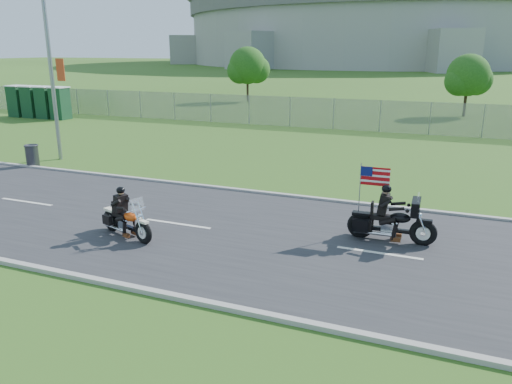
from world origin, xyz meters
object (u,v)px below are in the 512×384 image
at_px(motorcycle_lead, 126,222).
at_px(motorcycle_follow, 391,223).
at_px(porta_toilet_b, 46,103).
at_px(porta_toilet_c, 31,102).
at_px(trash_can, 32,156).
at_px(streetlight, 51,37).
at_px(porta_toilet_a, 60,104).
at_px(porta_toilet_d, 17,102).

distance_m(motorcycle_lead, motorcycle_follow, 7.37).
xyz_separation_m(porta_toilet_b, porta_toilet_c, (-1.40, 0.00, 0.00)).
distance_m(porta_toilet_b, trash_can, 17.07).
bearing_deg(streetlight, porta_toilet_c, 139.94).
bearing_deg(porta_toilet_a, trash_can, -51.81).
xyz_separation_m(porta_toilet_d, motorcycle_lead, (23.37, -18.41, -0.68)).
bearing_deg(porta_toilet_b, motorcycle_lead, -41.82).
distance_m(porta_toilet_a, motorcycle_lead, 26.59).
height_order(streetlight, trash_can, streetlight).
relative_size(porta_toilet_a, trash_can, 2.38).
bearing_deg(streetlight, porta_toilet_a, 132.91).
bearing_deg(porta_toilet_b, motorcycle_follow, -30.15).
bearing_deg(motorcycle_lead, trash_can, 167.15).
distance_m(streetlight, porta_toilet_c, 17.34).
bearing_deg(porta_toilet_c, porta_toilet_a, 0.00).
height_order(motorcycle_lead, motorcycle_follow, motorcycle_follow).
bearing_deg(motorcycle_lead, porta_toilet_a, 155.19).
xyz_separation_m(porta_toilet_c, trash_can, (12.79, -12.70, -0.67)).
distance_m(porta_toilet_a, motorcycle_follow, 30.65).
height_order(porta_toilet_a, porta_toilet_d, same).
distance_m(motorcycle_lead, trash_can, 10.82).
xyz_separation_m(porta_toilet_b, motorcycle_lead, (20.57, -18.41, -0.68)).
xyz_separation_m(motorcycle_lead, motorcycle_follow, (6.97, 2.41, 0.09)).
bearing_deg(trash_can, porta_toilet_d, 138.17).
bearing_deg(porta_toilet_b, trash_can, -48.11).
height_order(streetlight, porta_toilet_a, streetlight).
bearing_deg(streetlight, porta_toilet_b, 136.65).
relative_size(porta_toilet_b, motorcycle_follow, 0.95).
bearing_deg(porta_toilet_c, streetlight, -40.06).
distance_m(streetlight, porta_toilet_a, 15.39).
bearing_deg(porta_toilet_c, trash_can, -44.80).
xyz_separation_m(porta_toilet_b, trash_can, (11.39, -12.70, -0.67)).
bearing_deg(trash_can, streetlight, 89.12).
xyz_separation_m(porta_toilet_a, porta_toilet_b, (-1.40, 0.00, 0.00)).
xyz_separation_m(porta_toilet_a, porta_toilet_c, (-2.80, 0.00, 0.00)).
xyz_separation_m(porta_toilet_d, motorcycle_follow, (30.34, -16.00, -0.59)).
bearing_deg(streetlight, motorcycle_follow, -17.94).
height_order(porta_toilet_b, porta_toilet_c, same).
bearing_deg(streetlight, porta_toilet_d, 142.83).
bearing_deg(porta_toilet_d, porta_toilet_b, 0.00).
bearing_deg(porta_toilet_a, porta_toilet_d, 180.00).
height_order(motorcycle_follow, trash_can, motorcycle_follow).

